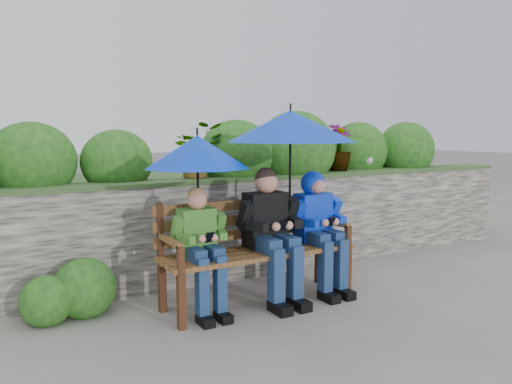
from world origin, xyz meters
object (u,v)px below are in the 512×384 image
boy_right (319,220)px  umbrella_left (197,152)px  park_bench (255,243)px  boy_middle (271,228)px  umbrella_right (290,126)px  boy_left (201,243)px

boy_right → umbrella_left: 1.35m
park_bench → boy_middle: (0.12, -0.09, 0.13)m
boy_middle → umbrella_right: (0.21, 0.03, 0.88)m
boy_left → umbrella_right: (0.87, 0.01, 0.94)m
boy_left → umbrella_right: bearing=0.9°
park_bench → umbrella_left: umbrella_left is taller
umbrella_left → boy_right: bearing=-2.7°
park_bench → boy_middle: size_ratio=1.46×
boy_right → umbrella_right: umbrella_right is taller
umbrella_right → park_bench: bearing=169.8°
boy_left → umbrella_left: umbrella_left is taller
boy_middle → boy_right: size_ratio=1.05×
boy_middle → boy_left: bearing=178.8°
park_bench → umbrella_right: bearing=-10.2°
boy_middle → umbrella_left: size_ratio=1.33×
boy_left → boy_right: (1.19, 0.00, 0.08)m
park_bench → umbrella_right: (0.33, -0.06, 1.02)m
boy_left → boy_middle: 0.66m
park_bench → boy_right: boy_right is taller
boy_left → umbrella_right: size_ratio=0.90×
boy_right → boy_left: bearing=-179.8°
boy_left → boy_right: bearing=0.2°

